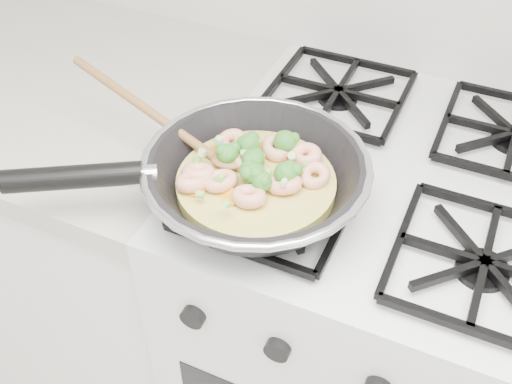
% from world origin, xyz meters
% --- Properties ---
extents(stove, '(0.60, 0.60, 0.92)m').
position_xyz_m(stove, '(0.00, 1.70, 0.46)').
color(stove, white).
rests_on(stove, ground).
extents(counter_left, '(1.00, 0.60, 0.90)m').
position_xyz_m(counter_left, '(-0.80, 1.70, 0.45)').
color(counter_left, white).
rests_on(counter_left, ground).
extents(skillet, '(0.50, 0.35, 0.11)m').
position_xyz_m(skillet, '(-0.18, 1.54, 0.96)').
color(skillet, black).
rests_on(skillet, stove).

